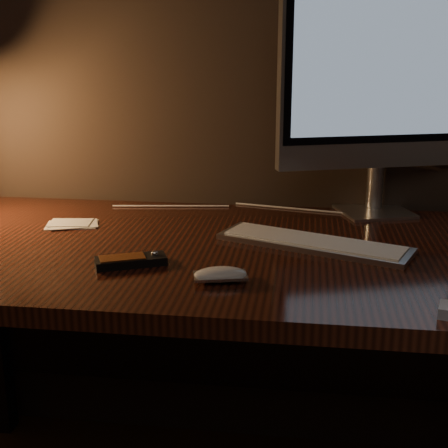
# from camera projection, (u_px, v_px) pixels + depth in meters

# --- Properties ---
(desk) EXTENTS (1.60, 0.75, 0.75)m
(desk) POSITION_uv_depth(u_px,v_px,m) (228.00, 288.00, 1.48)
(desk) COLOR #39160D
(desk) RESTS_ON ground
(monitor) EXTENTS (0.52, 0.21, 0.57)m
(monitor) POSITION_uv_depth(u_px,v_px,m) (384.00, 83.00, 1.55)
(monitor) COLOR silver
(monitor) RESTS_ON desk
(keyboard) EXTENTS (0.44, 0.27, 0.02)m
(keyboard) POSITION_uv_depth(u_px,v_px,m) (313.00, 243.00, 1.38)
(keyboard) COLOR silver
(keyboard) RESTS_ON desk
(mouse) EXTENTS (0.11, 0.08, 0.02)m
(mouse) POSITION_uv_depth(u_px,v_px,m) (220.00, 276.00, 1.18)
(mouse) COLOR white
(mouse) RESTS_ON desk
(media_remote) EXTENTS (0.15, 0.11, 0.03)m
(media_remote) POSITION_uv_depth(u_px,v_px,m) (131.00, 261.00, 1.26)
(media_remote) COLOR black
(media_remote) RESTS_ON desk
(papers) EXTENTS (0.14, 0.11, 0.01)m
(papers) POSITION_uv_depth(u_px,v_px,m) (72.00, 224.00, 1.54)
(papers) COLOR white
(papers) RESTS_ON desk
(cable) EXTENTS (0.62, 0.05, 0.01)m
(cable) POSITION_uv_depth(u_px,v_px,m) (228.00, 208.00, 1.69)
(cable) COLOR white
(cable) RESTS_ON desk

